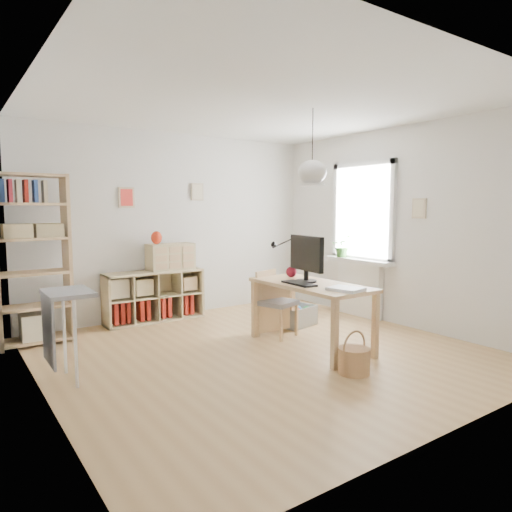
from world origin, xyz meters
TOP-DOWN VIEW (x-y plane):
  - ground at (0.00, 0.00)m, footprint 4.50×4.50m
  - room_shell at (0.55, -0.15)m, footprint 4.50×4.50m
  - window_unit at (2.23, 0.60)m, footprint 0.07×1.16m
  - radiator at (2.19, 0.60)m, footprint 0.10×0.80m
  - windowsill at (2.14, 0.60)m, footprint 0.22×1.20m
  - desk at (0.55, -0.15)m, footprint 0.70×1.50m
  - cube_shelf at (-0.47, 2.08)m, footprint 1.40×0.38m
  - tall_bookshelf at (-2.04, 1.80)m, footprint 0.80×0.38m
  - side_table at (-2.04, 0.35)m, footprint 0.40×0.55m
  - chair at (0.50, 0.48)m, footprint 0.50×0.50m
  - wicker_basket at (0.33, -1.04)m, footprint 0.31×0.31m
  - storage_chest at (1.04, 0.75)m, footprint 0.64×0.69m
  - monitor at (0.56, -0.06)m, footprint 0.25×0.62m
  - keyboard at (0.38, -0.15)m, footprint 0.19×0.46m
  - task_lamp at (0.61, 0.47)m, footprint 0.42×0.16m
  - yarn_ball at (0.65, 0.33)m, footprint 0.13×0.13m
  - paper_tray at (0.53, -0.72)m, footprint 0.33×0.38m
  - drawer_chest at (-0.19, 2.04)m, footprint 0.67×0.32m
  - red_vase at (-0.40, 2.04)m, footprint 0.15×0.15m
  - potted_plant at (2.12, 0.92)m, footprint 0.37×0.35m

SIDE VIEW (x-z plane):
  - ground at x=0.00m, z-range 0.00..0.00m
  - wicker_basket at x=0.33m, z-range -0.08..0.35m
  - storage_chest at x=1.04m, z-range -0.10..0.46m
  - cube_shelf at x=-0.47m, z-range -0.06..0.66m
  - radiator at x=2.19m, z-range 0.00..0.80m
  - chair at x=0.50m, z-range 0.06..0.88m
  - desk at x=0.55m, z-range 0.28..1.03m
  - side_table at x=-2.04m, z-range 0.24..1.09m
  - keyboard at x=0.38m, z-range 0.75..0.77m
  - paper_tray at x=0.53m, z-range 0.75..0.78m
  - yarn_ball at x=0.65m, z-range 0.75..0.88m
  - windowsill at x=2.14m, z-range 0.80..0.86m
  - drawer_chest at x=-0.19m, z-range 0.72..1.10m
  - potted_plant at x=2.12m, z-range 0.86..1.20m
  - monitor at x=0.56m, z-range 0.78..1.32m
  - task_lamp at x=0.61m, z-range 0.83..1.28m
  - tall_bookshelf at x=-2.04m, z-range 0.09..2.09m
  - red_vase at x=-0.40m, z-range 1.10..1.28m
  - window_unit at x=2.23m, z-range 0.82..2.28m
  - room_shell at x=0.55m, z-range -0.25..4.25m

